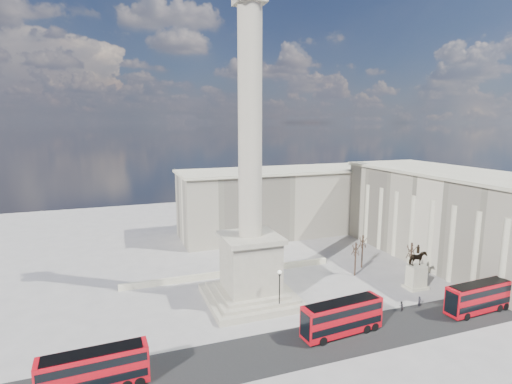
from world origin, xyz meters
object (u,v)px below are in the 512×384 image
Objects in this scene: nelsons_column at (250,222)px; victorian_lamp at (279,288)px; pedestrian_walking at (419,302)px; red_bus_b at (342,317)px; pedestrian_standing at (401,306)px; equestrian_statue at (416,273)px; red_bus_a at (95,370)px; pedestrian_crossing at (362,304)px; red_bus_c at (479,297)px.

nelsons_column is 7.37× the size of victorian_lamp.
pedestrian_walking is (21.05, -5.73, -3.08)m from victorian_lamp.
pedestrian_standing is (12.03, 2.71, -1.70)m from red_bus_b.
equestrian_statue is at bearing 46.81° from pedestrian_walking.
red_bus_a is at bearing 176.68° from red_bus_b.
nelsons_column is at bearing 148.43° from pedestrian_walking.
pedestrian_standing is at bearing -152.60° from pedestrian_crossing.
nelsons_column is 19.42m from red_bus_b.
red_bus_c is 6.33× the size of pedestrian_walking.
pedestrian_crossing is at bearing 32.29° from red_bus_b.
equestrian_statue is at bearing 8.31° from red_bus_a.
red_bus_b reaches higher than pedestrian_walking.
equestrian_statue is at bearing 0.77° from victorian_lamp.
pedestrian_walking is (-7.24, 4.21, -1.50)m from red_bus_c.
red_bus_b is 7.60× the size of pedestrian_standing.
red_bus_c reaches higher than red_bus_a.
equestrian_statue reaches higher than red_bus_c.
equestrian_statue is 4.32× the size of pedestrian_walking.
red_bus_b is at bearing -56.62° from victorian_lamp.
victorian_lamp is 4.11× the size of pedestrian_crossing.
nelsons_column reaches higher than red_bus_c.
red_bus_c is 17.26m from pedestrian_crossing.
red_bus_a is 53.58m from red_bus_c.
red_bus_a is 51.94m from equestrian_statue.
red_bus_b is at bearing -0.71° from red_bus_a.
equestrian_statue is 7.87m from pedestrian_walking.
pedestrian_walking is 3.46m from pedestrian_standing.
victorian_lamp is at bearing 157.63° from red_bus_c.
equestrian_statue is at bearing 18.42° from red_bus_b.
equestrian_statue is (20.16, 8.79, 0.22)m from red_bus_b.
victorian_lamp is (-28.29, 9.94, 1.58)m from red_bus_c.
red_bus_c reaches higher than pedestrian_crossing.
nelsons_column is 4.44× the size of red_bus_a.
red_bus_b reaches higher than red_bus_c.
red_bus_a is at bearing -29.89° from pedestrian_standing.
pedestrian_walking is at bearing 145.19° from pedestrian_standing.
victorian_lamp is at bearing -179.23° from equestrian_statue.
pedestrian_crossing is (-8.54, 2.60, -0.08)m from pedestrian_walking.
red_bus_a is at bearing -146.24° from nelsons_column.
nelsons_column is at bearing 31.24° from red_bus_a.
victorian_lamp reaches higher than pedestrian_walking.
red_bus_b reaches higher than pedestrian_standing.
red_bus_a is at bearing 63.91° from pedestrian_crossing.
equestrian_statue is (25.73, 0.34, -1.29)m from victorian_lamp.
victorian_lamp is 22.03m from pedestrian_walking.
victorian_lamp is 18.78m from pedestrian_standing.
nelsons_column is at bearing 114.63° from red_bus_b.
victorian_lamp is at bearing -52.84° from pedestrian_standing.
pedestrian_crossing is (12.51, -3.13, -3.16)m from victorian_lamp.
red_bus_c reaches higher than pedestrian_standing.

